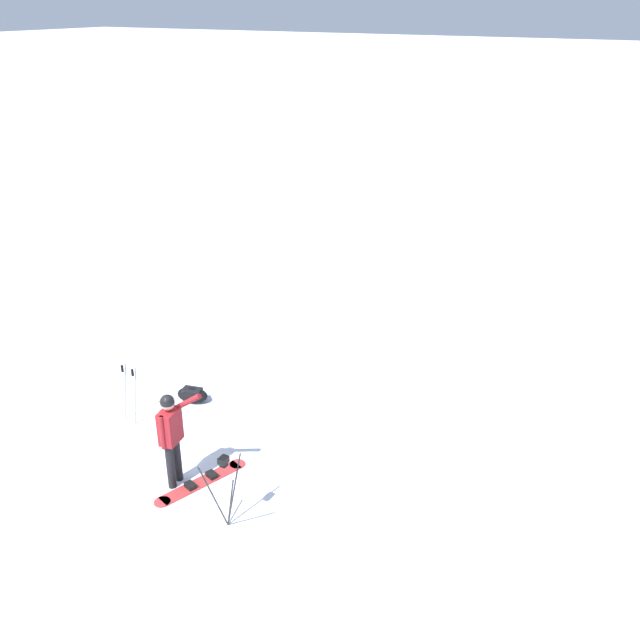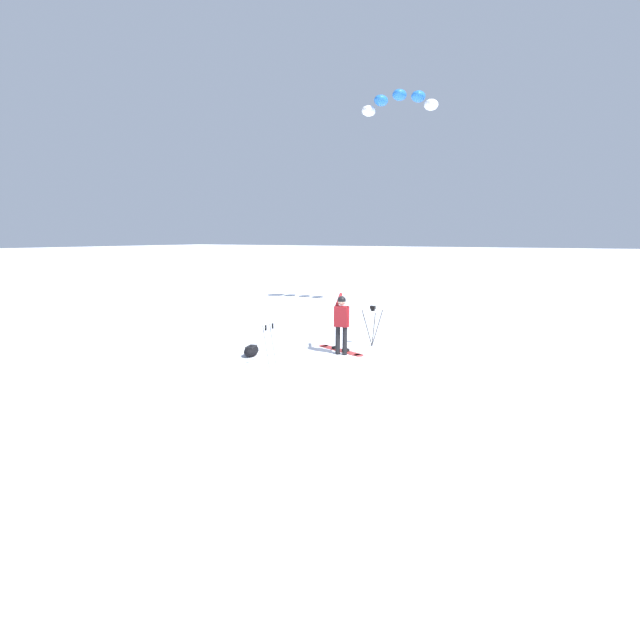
% 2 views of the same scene
% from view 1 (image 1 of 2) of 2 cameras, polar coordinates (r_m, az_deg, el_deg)
% --- Properties ---
extents(ground_plane, '(300.00, 300.00, 0.00)m').
position_cam_1_polar(ground_plane, '(12.51, -15.90, -13.85)').
color(ground_plane, white).
extents(snowboarder, '(0.67, 0.55, 1.80)m').
position_cam_1_polar(snowboarder, '(11.96, -12.22, -8.89)').
color(snowboarder, black).
rests_on(snowboarder, ground_plane).
extents(snowboard, '(0.78, 1.74, 0.10)m').
position_cam_1_polar(snowboard, '(12.50, -9.78, -13.02)').
color(snowboard, '#B23333').
rests_on(snowboard, ground_plane).
extents(gear_bag_large, '(0.73, 0.52, 0.31)m').
position_cam_1_polar(gear_bag_large, '(14.70, -10.48, -6.06)').
color(gear_bag_large, black).
rests_on(gear_bag_large, ground_plane).
extents(camera_tripod, '(0.68, 0.63, 1.32)m').
position_cam_1_polar(camera_tripod, '(11.03, -7.88, -12.75)').
color(camera_tripod, '#262628').
rests_on(camera_tripod, ground_plane).
extents(ski_poles, '(0.33, 0.24, 1.17)m').
position_cam_1_polar(ski_poles, '(14.07, -15.46, -5.21)').
color(ski_poles, gray).
rests_on(ski_poles, ground_plane).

